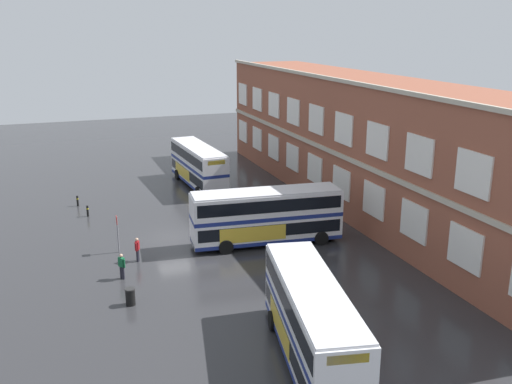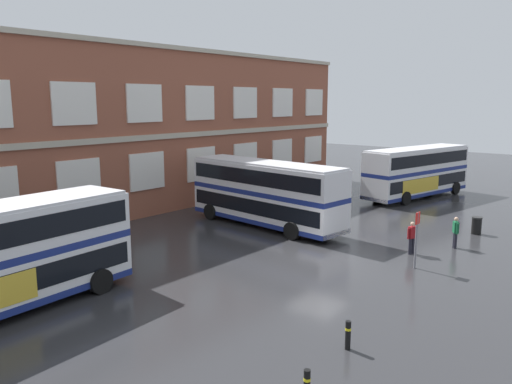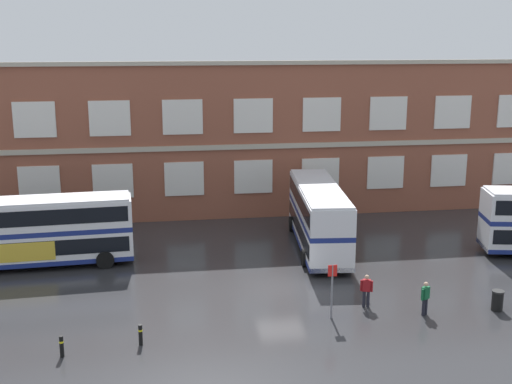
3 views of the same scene
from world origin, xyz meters
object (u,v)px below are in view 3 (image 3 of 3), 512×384
at_px(station_litter_bin, 497,300).
at_px(safety_bollard_west, 140,334).
at_px(double_decker_middle, 319,216).
at_px(bus_stand_flag, 332,286).
at_px(double_decker_near, 36,231).
at_px(safety_bollard_east, 62,346).
at_px(waiting_passenger, 366,289).
at_px(second_passenger, 425,297).

xyz_separation_m(station_litter_bin, safety_bollard_west, (-17.38, -1.16, -0.03)).
xyz_separation_m(double_decker_middle, bus_stand_flag, (-1.93, -10.52, -0.51)).
relative_size(double_decker_near, safety_bollard_west, 11.72).
height_order(double_decker_near, safety_bollard_east, double_decker_near).
xyz_separation_m(double_decker_near, waiting_passenger, (17.23, -8.70, -1.22)).
xyz_separation_m(second_passenger, safety_bollard_east, (-16.89, -1.80, -0.44)).
bearing_deg(bus_stand_flag, safety_bollard_east, -170.18).
bearing_deg(safety_bollard_west, bus_stand_flag, 9.41).
xyz_separation_m(double_decker_middle, safety_bollard_east, (-14.23, -12.65, -1.66)).
distance_m(double_decker_near, second_passenger, 22.21).
distance_m(double_decker_near, bus_stand_flag, 18.03).
bearing_deg(waiting_passenger, safety_bollard_west, -167.14).
xyz_separation_m(double_decker_near, double_decker_middle, (17.10, 0.78, 0.00)).
distance_m(second_passenger, safety_bollard_east, 16.99).
distance_m(second_passenger, safety_bollard_west, 13.67).
distance_m(double_decker_middle, bus_stand_flag, 10.70).
relative_size(safety_bollard_west, safety_bollard_east, 1.00).
bearing_deg(bus_stand_flag, station_litter_bin, -2.33).
bearing_deg(double_decker_middle, safety_bollard_west, -132.36).
height_order(double_decker_middle, waiting_passenger, double_decker_middle).
xyz_separation_m(double_decker_near, station_litter_bin, (23.53, -10.08, -1.63)).
distance_m(double_decker_middle, safety_bollard_east, 19.11).
bearing_deg(safety_bollard_east, second_passenger, 6.09).
bearing_deg(bus_stand_flag, safety_bollard_west, -170.59).
bearing_deg(safety_bollard_west, double_decker_middle, 47.64).
distance_m(waiting_passenger, safety_bollard_west, 11.38).
bearing_deg(station_litter_bin, double_decker_middle, 120.64).
height_order(double_decker_near, station_litter_bin, double_decker_near).
bearing_deg(station_litter_bin, safety_bollard_west, -176.19).
relative_size(double_decker_near, station_litter_bin, 10.81).
distance_m(waiting_passenger, station_litter_bin, 6.45).
height_order(double_decker_near, bus_stand_flag, double_decker_near).
bearing_deg(waiting_passenger, second_passenger, -28.41).
distance_m(waiting_passenger, safety_bollard_east, 14.72).
distance_m(station_litter_bin, safety_bollard_east, 20.74).
height_order(waiting_passenger, bus_stand_flag, bus_stand_flag).
bearing_deg(safety_bollard_east, double_decker_middle, 41.63).
distance_m(bus_stand_flag, safety_bollard_east, 12.54).
xyz_separation_m(waiting_passenger, station_litter_bin, (6.29, -1.37, -0.41)).
distance_m(double_decker_near, station_litter_bin, 25.64).
xyz_separation_m(second_passenger, station_litter_bin, (3.77, -0.01, -0.41)).
distance_m(bus_stand_flag, station_litter_bin, 8.44).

